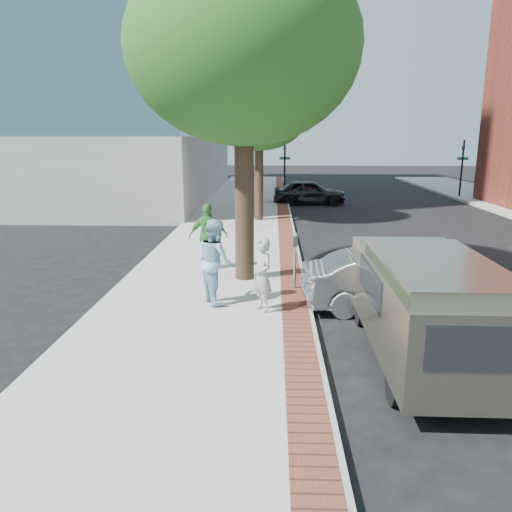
{
  "coord_description": "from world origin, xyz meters",
  "views": [
    {
      "loc": [
        0.19,
        -11.54,
        4.02
      ],
      "look_at": [
        -0.22,
        0.17,
        1.2
      ],
      "focal_mm": 35.0,
      "sensor_mm": 36.0,
      "label": 1
    }
  ],
  "objects_px": {
    "person_officer": "(215,261)",
    "sedan_silver": "(394,281)",
    "van": "(425,300)",
    "parking_meter": "(295,249)",
    "bg_car": "(309,192)",
    "person_green": "(208,236)",
    "person_gray": "(262,275)"
  },
  "relations": [
    {
      "from": "person_officer",
      "to": "person_green",
      "type": "relative_size",
      "value": 1.03
    },
    {
      "from": "parking_meter",
      "to": "person_officer",
      "type": "xyz_separation_m",
      "value": [
        -1.92,
        -1.14,
        -0.05
      ]
    },
    {
      "from": "person_gray",
      "to": "person_officer",
      "type": "distance_m",
      "value": 1.29
    },
    {
      "from": "bg_car",
      "to": "van",
      "type": "relative_size",
      "value": 0.81
    },
    {
      "from": "parking_meter",
      "to": "van",
      "type": "bearing_deg",
      "value": -58.3
    },
    {
      "from": "parking_meter",
      "to": "person_gray",
      "type": "distance_m",
      "value": 1.94
    },
    {
      "from": "sedan_silver",
      "to": "van",
      "type": "relative_size",
      "value": 0.79
    },
    {
      "from": "sedan_silver",
      "to": "person_officer",
      "type": "bearing_deg",
      "value": 87.65
    },
    {
      "from": "bg_car",
      "to": "person_officer",
      "type": "bearing_deg",
      "value": 168.28
    },
    {
      "from": "person_officer",
      "to": "sedan_silver",
      "type": "relative_size",
      "value": 0.47
    },
    {
      "from": "person_green",
      "to": "bg_car",
      "type": "bearing_deg",
      "value": -109.39
    },
    {
      "from": "person_officer",
      "to": "person_green",
      "type": "bearing_deg",
      "value": -17.42
    },
    {
      "from": "sedan_silver",
      "to": "bg_car",
      "type": "relative_size",
      "value": 0.98
    },
    {
      "from": "sedan_silver",
      "to": "person_green",
      "type": "bearing_deg",
      "value": 54.42
    },
    {
      "from": "person_gray",
      "to": "van",
      "type": "bearing_deg",
      "value": 29.56
    },
    {
      "from": "person_officer",
      "to": "sedan_silver",
      "type": "bearing_deg",
      "value": -117.01
    },
    {
      "from": "person_green",
      "to": "sedan_silver",
      "type": "relative_size",
      "value": 0.46
    },
    {
      "from": "person_green",
      "to": "van",
      "type": "height_order",
      "value": "person_green"
    },
    {
      "from": "sedan_silver",
      "to": "bg_car",
      "type": "height_order",
      "value": "bg_car"
    },
    {
      "from": "van",
      "to": "sedan_silver",
      "type": "bearing_deg",
      "value": 89.7
    },
    {
      "from": "parking_meter",
      "to": "person_officer",
      "type": "distance_m",
      "value": 2.24
    },
    {
      "from": "parking_meter",
      "to": "van",
      "type": "relative_size",
      "value": 0.28
    },
    {
      "from": "parking_meter",
      "to": "bg_car",
      "type": "xyz_separation_m",
      "value": [
        1.59,
        17.74,
        -0.46
      ]
    },
    {
      "from": "bg_car",
      "to": "person_green",
      "type": "bearing_deg",
      "value": 164.34
    },
    {
      "from": "parking_meter",
      "to": "van",
      "type": "distance_m",
      "value": 4.28
    },
    {
      "from": "person_gray",
      "to": "person_officer",
      "type": "relative_size",
      "value": 0.84
    },
    {
      "from": "person_officer",
      "to": "bg_car",
      "type": "height_order",
      "value": "person_officer"
    },
    {
      "from": "sedan_silver",
      "to": "van",
      "type": "bearing_deg",
      "value": 175.96
    },
    {
      "from": "van",
      "to": "person_gray",
      "type": "bearing_deg",
      "value": 148.91
    },
    {
      "from": "person_gray",
      "to": "person_green",
      "type": "distance_m",
      "value": 4.08
    },
    {
      "from": "person_officer",
      "to": "sedan_silver",
      "type": "xyz_separation_m",
      "value": [
        4.21,
        0.06,
        -0.45
      ]
    },
    {
      "from": "person_gray",
      "to": "van",
      "type": "height_order",
      "value": "van"
    }
  ]
}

